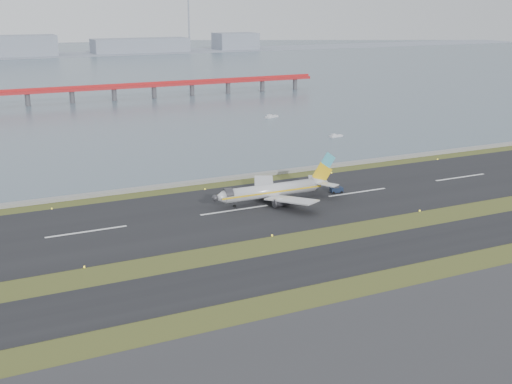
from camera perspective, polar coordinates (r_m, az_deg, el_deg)
ground at (r=149.65m, az=2.74°, el=-4.86°), size 1000.00×1000.00×0.00m
apron_strip at (r=109.20m, az=16.92°, el=-14.12°), size 1000.00×50.00×0.10m
taxiway_strip at (r=139.97m, az=5.07°, el=-6.44°), size 1000.00×18.00×0.10m
runway_strip at (r=175.07m, az=-1.90°, el=-1.64°), size 1000.00×45.00×0.10m
seawall at (r=201.64m, az=-5.33°, el=0.87°), size 1000.00×2.50×1.00m
bay_water at (r=588.92m, az=-19.25°, el=10.21°), size 1400.00×800.00×1.30m
red_pier at (r=385.41m, az=-12.53°, el=9.01°), size 260.00×5.00×10.20m
far_shoreline at (r=748.50m, az=-19.76°, el=11.76°), size 1400.00×80.00×60.50m
airliner at (r=181.77m, az=1.70°, el=0.17°), size 38.52×32.89×12.80m
pushback_tug at (r=192.31m, az=7.15°, el=0.24°), size 4.03×2.85×2.35m
workboat_near at (r=274.27m, az=7.10°, el=4.97°), size 6.39×2.96×1.49m
workboat_far at (r=319.49m, az=1.37°, el=6.72°), size 7.67×4.74×1.78m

